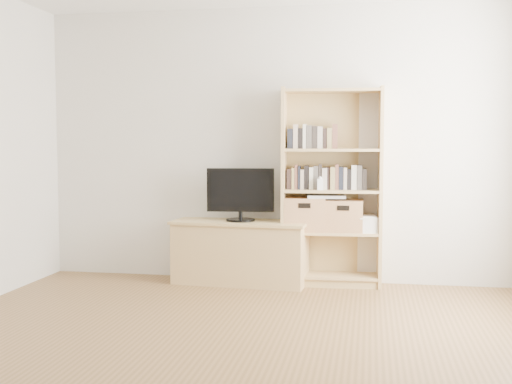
% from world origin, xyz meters
% --- Properties ---
extents(floor, '(4.50, 5.00, 0.01)m').
position_xyz_m(floor, '(0.00, 0.00, 0.00)').
color(floor, brown).
rests_on(floor, ground).
extents(back_wall, '(4.50, 0.02, 2.60)m').
position_xyz_m(back_wall, '(0.00, 2.50, 1.30)').
color(back_wall, beige).
rests_on(back_wall, floor).
extents(tv_stand, '(1.26, 0.56, 0.56)m').
position_xyz_m(tv_stand, '(-0.30, 2.27, 0.28)').
color(tv_stand, tan).
rests_on(tv_stand, floor).
extents(bookshelf, '(0.93, 0.37, 1.82)m').
position_xyz_m(bookshelf, '(0.54, 2.34, 0.91)').
color(bookshelf, tan).
rests_on(bookshelf, floor).
extents(television, '(0.63, 0.11, 0.49)m').
position_xyz_m(television, '(-0.30, 2.27, 0.84)').
color(television, black).
rests_on(television, tv_stand).
extents(books_row_mid, '(0.87, 0.22, 0.23)m').
position_xyz_m(books_row_mid, '(0.54, 2.36, 1.01)').
color(books_row_mid, '#2E211E').
rests_on(books_row_mid, bookshelf).
extents(books_row_upper, '(0.37, 0.14, 0.19)m').
position_xyz_m(books_row_upper, '(0.34, 2.35, 1.36)').
color(books_row_upper, '#2E211E').
rests_on(books_row_upper, bookshelf).
extents(baby_monitor, '(0.06, 0.04, 0.10)m').
position_xyz_m(baby_monitor, '(0.45, 2.23, 0.94)').
color(baby_monitor, white).
rests_on(baby_monitor, bookshelf).
extents(basket_left, '(0.40, 0.33, 0.31)m').
position_xyz_m(basket_left, '(0.30, 2.32, 0.66)').
color(basket_left, '#A37749').
rests_on(basket_left, bookshelf).
extents(basket_right, '(0.36, 0.30, 0.29)m').
position_xyz_m(basket_right, '(0.65, 2.34, 0.65)').
color(basket_right, '#A37749').
rests_on(basket_right, bookshelf).
extents(laptop, '(0.37, 0.28, 0.03)m').
position_xyz_m(laptop, '(0.49, 2.32, 0.83)').
color(laptop, silver).
rests_on(laptop, basket_left).
extents(magazine_stack, '(0.23, 0.30, 0.13)m').
position_xyz_m(magazine_stack, '(0.86, 2.35, 0.57)').
color(magazine_stack, beige).
rests_on(magazine_stack, bookshelf).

